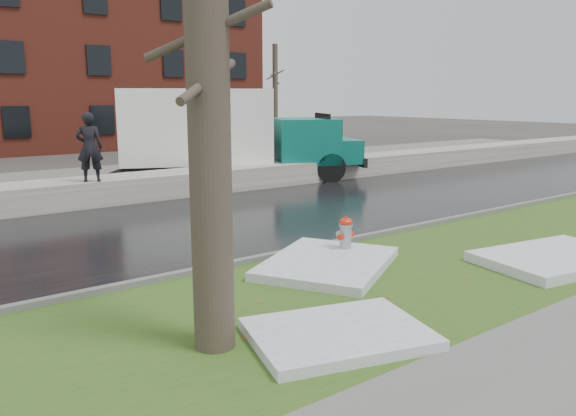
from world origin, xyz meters
TOP-DOWN VIEW (x-y plane):
  - ground at (0.00, 0.00)m, footprint 120.00×120.00m
  - verge at (0.00, -1.25)m, footprint 60.00×4.50m
  - road at (0.00, 4.50)m, footprint 60.00×7.00m
  - parking_lot at (0.00, 13.00)m, footprint 60.00×9.00m
  - curb at (0.00, 1.00)m, footprint 60.00×0.15m
  - snowbank at (0.00, 8.70)m, footprint 60.00×1.60m
  - brick_building at (2.00, 30.00)m, footprint 26.00×12.00m
  - bg_tree_right at (16.00, 24.00)m, footprint 1.40×1.62m
  - fire_hydrant at (0.83, 0.26)m, footprint 0.39×0.34m
  - tree at (-3.15, -1.73)m, footprint 1.13×1.28m
  - box_truck at (4.05, 10.24)m, footprint 9.78×5.63m
  - worker at (-1.48, 8.15)m, footprint 0.82×0.68m
  - snow_patch_near at (0.07, -0.10)m, footprint 3.26×3.04m
  - snow_patch_far at (-1.80, -2.50)m, footprint 2.56×2.14m
  - snow_patch_side at (3.66, -2.40)m, footprint 3.06×2.23m

SIDE VIEW (x-z plane):
  - ground at x=0.00m, z-range 0.00..0.00m
  - road at x=0.00m, z-range 0.00..0.03m
  - parking_lot at x=0.00m, z-range 0.00..0.03m
  - verge at x=0.00m, z-range 0.00..0.04m
  - curb at x=0.00m, z-range 0.00..0.14m
  - snow_patch_far at x=-1.80m, z-range 0.04..0.18m
  - snow_patch_near at x=0.07m, z-range 0.04..0.20m
  - snow_patch_side at x=3.66m, z-range 0.04..0.22m
  - snowbank at x=0.00m, z-range 0.00..0.75m
  - fire_hydrant at x=0.83m, z-range 0.07..0.86m
  - worker at x=-1.48m, z-range 0.75..2.66m
  - box_truck at x=4.05m, z-range 0.10..3.44m
  - tree at x=-3.15m, z-range 0.06..6.29m
  - bg_tree_right at x=16.00m, z-range 0.08..6.58m
  - brick_building at x=2.00m, z-range 0.00..10.00m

